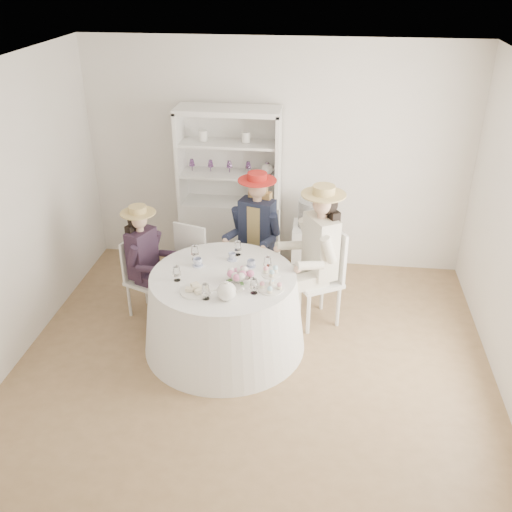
# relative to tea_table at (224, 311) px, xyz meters

# --- Properties ---
(ground) EXTENTS (4.50, 4.50, 0.00)m
(ground) POSITION_rel_tea_table_xyz_m (0.32, -0.15, -0.40)
(ground) COLOR olive
(ground) RESTS_ON ground
(ceiling) EXTENTS (4.50, 4.50, 0.00)m
(ceiling) POSITION_rel_tea_table_xyz_m (0.32, -0.15, 2.30)
(ceiling) COLOR white
(ceiling) RESTS_ON wall_back
(wall_back) EXTENTS (4.50, 0.00, 4.50)m
(wall_back) POSITION_rel_tea_table_xyz_m (0.32, 1.85, 0.95)
(wall_back) COLOR silver
(wall_back) RESTS_ON ground
(wall_front) EXTENTS (4.50, 0.00, 4.50)m
(wall_front) POSITION_rel_tea_table_xyz_m (0.32, -2.15, 0.95)
(wall_front) COLOR silver
(wall_front) RESTS_ON ground
(wall_left) EXTENTS (0.00, 4.50, 4.50)m
(wall_left) POSITION_rel_tea_table_xyz_m (-1.93, -0.15, 0.95)
(wall_left) COLOR silver
(wall_left) RESTS_ON ground
(tea_table) EXTENTS (1.59, 1.59, 0.80)m
(tea_table) POSITION_rel_tea_table_xyz_m (0.00, 0.00, 0.00)
(tea_table) COLOR white
(tea_table) RESTS_ON ground
(hutch) EXTENTS (1.35, 0.90, 1.98)m
(hutch) POSITION_rel_tea_table_xyz_m (-0.20, 1.62, 0.31)
(hutch) COLOR silver
(hutch) RESTS_ON ground
(side_table) EXTENTS (0.43, 0.43, 0.66)m
(side_table) POSITION_rel_tea_table_xyz_m (0.77, 1.50, -0.07)
(side_table) COLOR silver
(side_table) RESTS_ON ground
(hatbox) EXTENTS (0.32, 0.32, 0.32)m
(hatbox) POSITION_rel_tea_table_xyz_m (0.77, 1.50, 0.42)
(hatbox) COLOR black
(hatbox) RESTS_ON side_table
(guest_left) EXTENTS (0.52, 0.47, 1.26)m
(guest_left) POSITION_rel_tea_table_xyz_m (-0.91, 0.45, 0.31)
(guest_left) COLOR silver
(guest_left) RESTS_ON ground
(guest_mid) EXTENTS (0.55, 0.59, 1.46)m
(guest_mid) POSITION_rel_tea_table_xyz_m (0.19, 1.00, 0.43)
(guest_mid) COLOR silver
(guest_mid) RESTS_ON ground
(guest_right) EXTENTS (0.65, 0.60, 1.53)m
(guest_right) POSITION_rel_tea_table_xyz_m (0.87, 0.53, 0.47)
(guest_right) COLOR silver
(guest_right) RESTS_ON ground
(spare_chair) EXTENTS (0.50, 0.50, 0.97)m
(spare_chair) POSITION_rel_tea_table_xyz_m (-0.45, 0.80, 0.12)
(spare_chair) COLOR silver
(spare_chair) RESTS_ON ground
(teacup_a) EXTENTS (0.11, 0.11, 0.07)m
(teacup_a) POSITION_rel_tea_table_xyz_m (-0.28, 0.15, 0.44)
(teacup_a) COLOR white
(teacup_a) RESTS_ON tea_table
(teacup_b) EXTENTS (0.08, 0.08, 0.07)m
(teacup_b) POSITION_rel_tea_table_xyz_m (0.04, 0.31, 0.44)
(teacup_b) COLOR white
(teacup_b) RESTS_ON tea_table
(teacup_c) EXTENTS (0.10, 0.10, 0.06)m
(teacup_c) POSITION_rel_tea_table_xyz_m (0.24, 0.20, 0.43)
(teacup_c) COLOR white
(teacup_c) RESTS_ON tea_table
(flower_bowl) EXTENTS (0.21, 0.21, 0.05)m
(flower_bowl) POSITION_rel_tea_table_xyz_m (0.19, -0.07, 0.42)
(flower_bowl) COLOR white
(flower_bowl) RESTS_ON tea_table
(flower_arrangement) EXTENTS (0.19, 0.19, 0.07)m
(flower_arrangement) POSITION_rel_tea_table_xyz_m (0.18, -0.10, 0.49)
(flower_arrangement) COLOR pink
(flower_arrangement) RESTS_ON tea_table
(table_teapot) EXTENTS (0.24, 0.17, 0.18)m
(table_teapot) POSITION_rel_tea_table_xyz_m (0.11, -0.40, 0.48)
(table_teapot) COLOR white
(table_teapot) RESTS_ON tea_table
(sandwich_plate) EXTENTS (0.29, 0.29, 0.06)m
(sandwich_plate) POSITION_rel_tea_table_xyz_m (-0.19, -0.32, 0.42)
(sandwich_plate) COLOR white
(sandwich_plate) RESTS_ON tea_table
(cupcake_stand) EXTENTS (0.23, 0.23, 0.22)m
(cupcake_stand) POSITION_rel_tea_table_xyz_m (0.47, -0.19, 0.48)
(cupcake_stand) COLOR white
(cupcake_stand) RESTS_ON tea_table
(stemware_set) EXTENTS (0.89, 0.93, 0.15)m
(stemware_set) POSITION_rel_tea_table_xyz_m (0.00, -0.00, 0.48)
(stemware_set) COLOR white
(stemware_set) RESTS_ON tea_table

